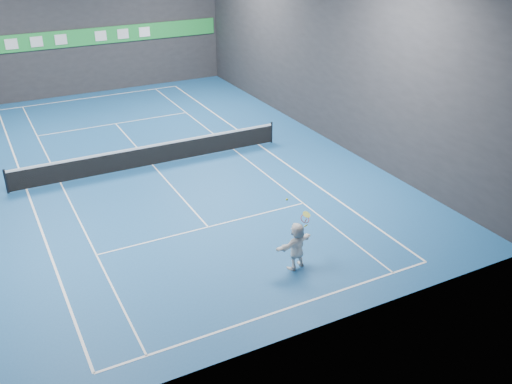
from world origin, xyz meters
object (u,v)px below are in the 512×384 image
player (297,246)px  tennis_racket (305,219)px  tennis_ball (287,199)px  tennis_net (152,154)px

player → tennis_racket: (0.32, 0.05, 0.87)m
player → tennis_ball: 1.82m
tennis_racket → player: bearing=-171.4°
player → tennis_net: 10.26m
tennis_racket → tennis_ball: bearing=-175.3°
tennis_net → tennis_racket: size_ratio=21.33×
player → tennis_net: player is taller
player → tennis_racket: 0.92m
tennis_ball → tennis_net: (-1.09, 10.15, -2.05)m
player → tennis_ball: (-0.42, -0.01, 1.77)m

